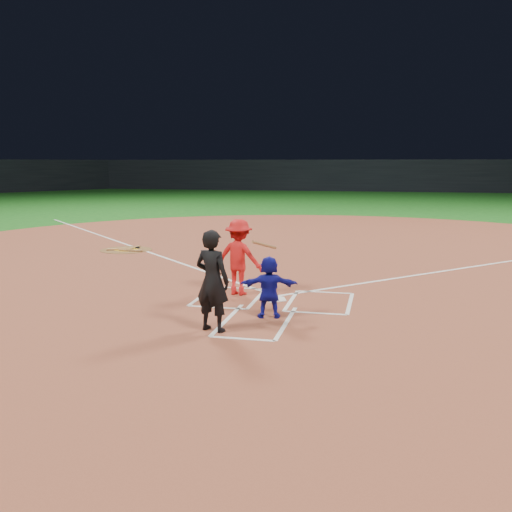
% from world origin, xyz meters
% --- Properties ---
extents(ground, '(120.00, 120.00, 0.00)m').
position_xyz_m(ground, '(0.00, 0.00, 0.00)').
color(ground, '#155717').
rests_on(ground, ground).
extents(home_plate_dirt, '(28.00, 28.00, 0.01)m').
position_xyz_m(home_plate_dirt, '(0.00, 6.00, 0.01)').
color(home_plate_dirt, brown).
rests_on(home_plate_dirt, ground).
extents(stadium_wall_far, '(80.00, 1.20, 3.20)m').
position_xyz_m(stadium_wall_far, '(0.00, 48.00, 1.60)').
color(stadium_wall_far, black).
rests_on(stadium_wall_far, ground).
extents(home_plate, '(0.60, 0.60, 0.02)m').
position_xyz_m(home_plate, '(0.00, 0.00, 0.02)').
color(home_plate, white).
rests_on(home_plate, home_plate_dirt).
extents(on_deck_circle, '(1.70, 1.70, 0.01)m').
position_xyz_m(on_deck_circle, '(-6.10, 5.76, 0.02)').
color(on_deck_circle, brown).
rests_on(on_deck_circle, home_plate_dirt).
extents(on_deck_logo, '(0.80, 0.80, 0.00)m').
position_xyz_m(on_deck_logo, '(-6.10, 5.76, 0.02)').
color(on_deck_logo, gold).
rests_on(on_deck_logo, on_deck_circle).
extents(on_deck_bat_a, '(0.12, 0.84, 0.06)m').
position_xyz_m(on_deck_bat_a, '(-5.95, 6.01, 0.05)').
color(on_deck_bat_a, olive).
rests_on(on_deck_bat_a, on_deck_circle).
extents(on_deck_bat_b, '(0.76, 0.48, 0.06)m').
position_xyz_m(on_deck_bat_b, '(-6.30, 5.66, 0.05)').
color(on_deck_bat_b, '#A76E3D').
rests_on(on_deck_bat_b, on_deck_circle).
extents(on_deck_bat_c, '(0.84, 0.09, 0.06)m').
position_xyz_m(on_deck_bat_c, '(-5.80, 5.46, 0.05)').
color(on_deck_bat_c, '#915F35').
rests_on(on_deck_bat_c, on_deck_circle).
extents(bat_weight_donut, '(0.19, 0.19, 0.05)m').
position_xyz_m(bat_weight_donut, '(-5.90, 6.16, 0.05)').
color(bat_weight_donut, black).
rests_on(bat_weight_donut, on_deck_circle).
extents(catcher, '(1.13, 0.57, 1.17)m').
position_xyz_m(catcher, '(0.17, -1.39, 0.60)').
color(catcher, '#121395').
rests_on(catcher, home_plate_dirt).
extents(umpire, '(0.73, 0.59, 1.76)m').
position_xyz_m(umpire, '(-0.61, -2.44, 0.89)').
color(umpire, black).
rests_on(umpire, home_plate_dirt).
extents(chalk_markings, '(28.35, 17.32, 0.01)m').
position_xyz_m(chalk_markings, '(0.00, 5.29, 0.01)').
color(chalk_markings, white).
rests_on(chalk_markings, home_plate_dirt).
extents(batter_at_plate, '(1.38, 0.95, 1.65)m').
position_xyz_m(batter_at_plate, '(-0.84, 0.33, 0.84)').
color(batter_at_plate, red).
rests_on(batter_at_plate, home_plate_dirt).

